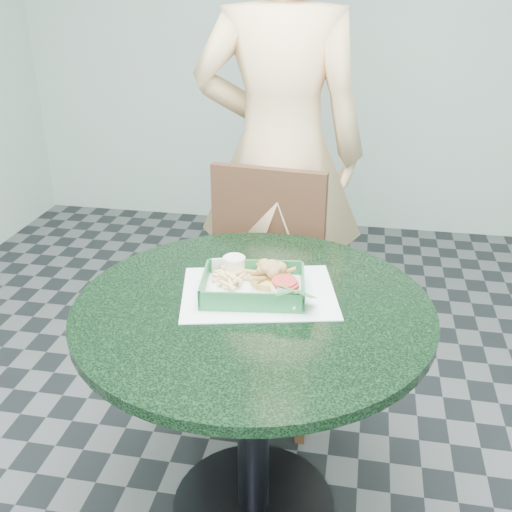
% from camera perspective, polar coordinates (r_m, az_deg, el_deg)
% --- Properties ---
extents(floor, '(4.00, 5.00, 0.02)m').
position_cam_1_polar(floor, '(2.14, -0.23, -22.73)').
color(floor, '#303335').
rests_on(floor, ground).
extents(wall_back, '(4.00, 0.04, 2.80)m').
position_cam_1_polar(wall_back, '(3.91, 7.14, 22.45)').
color(wall_back, silver).
rests_on(wall_back, ground).
extents(cafe_table, '(0.99, 0.99, 0.75)m').
position_cam_1_polar(cafe_table, '(1.75, -0.26, -9.95)').
color(cafe_table, black).
rests_on(cafe_table, floor).
extents(dining_chair, '(0.45, 0.45, 0.93)m').
position_cam_1_polar(dining_chair, '(2.30, 0.64, -1.94)').
color(dining_chair, '#503422').
rests_on(dining_chair, floor).
extents(diner_person, '(0.89, 0.61, 2.34)m').
position_cam_1_polar(diner_person, '(2.36, 2.39, 15.05)').
color(diner_person, '#EEC289').
rests_on(diner_person, floor).
extents(placemat, '(0.49, 0.41, 0.00)m').
position_cam_1_polar(placemat, '(1.71, 0.26, -4.08)').
color(placemat, white).
rests_on(placemat, cafe_table).
extents(food_basket, '(0.28, 0.21, 0.06)m').
position_cam_1_polar(food_basket, '(1.69, -0.26, -3.76)').
color(food_basket, '#206535').
rests_on(food_basket, placemat).
extents(crab_sandwich, '(0.12, 0.12, 0.07)m').
position_cam_1_polar(crab_sandwich, '(1.71, 1.62, -2.22)').
color(crab_sandwich, gold).
rests_on(crab_sandwich, food_basket).
extents(fries_pile, '(0.13, 0.14, 0.04)m').
position_cam_1_polar(fries_pile, '(1.73, -2.27, -2.42)').
color(fries_pile, '#F3C879').
rests_on(fries_pile, food_basket).
extents(sauce_ramekin, '(0.07, 0.07, 0.04)m').
position_cam_1_polar(sauce_ramekin, '(1.77, -1.63, -1.07)').
color(sauce_ramekin, silver).
rests_on(sauce_ramekin, food_basket).
extents(garnish_cup, '(0.12, 0.12, 0.05)m').
position_cam_1_polar(garnish_cup, '(1.63, 2.87, -4.00)').
color(garnish_cup, beige).
rests_on(garnish_cup, food_basket).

